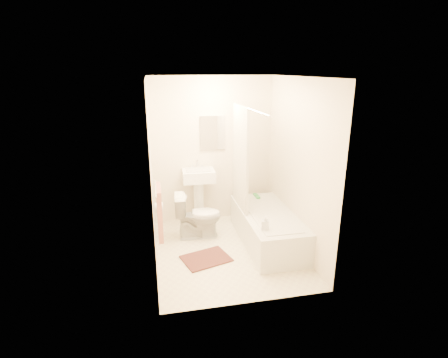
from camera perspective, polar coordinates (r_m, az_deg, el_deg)
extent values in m
plane|color=beige|center=(5.12, 0.58, -11.57)|extent=(2.40, 2.40, 0.00)
plane|color=white|center=(4.48, 0.68, 16.36)|extent=(2.40, 2.40, 0.00)
cube|color=beige|center=(5.80, -1.92, 4.66)|extent=(2.00, 0.02, 2.40)
cube|color=beige|center=(4.56, -11.75, 0.70)|extent=(0.02, 2.40, 2.40)
cube|color=beige|center=(4.96, 11.98, 2.06)|extent=(0.02, 2.40, 2.40)
cube|color=white|center=(5.72, -1.92, 7.54)|extent=(0.40, 0.03, 0.55)
cylinder|color=silver|center=(4.67, 4.06, 11.45)|extent=(0.03, 1.70, 0.03)
cube|color=silver|center=(5.19, 2.68, 3.34)|extent=(0.04, 0.80, 1.55)
cylinder|color=silver|center=(4.35, -11.11, -1.47)|extent=(0.02, 0.60, 0.02)
cube|color=#CC7266|center=(4.46, -10.48, -5.33)|extent=(0.06, 0.45, 0.66)
cylinder|color=white|center=(4.84, -10.56, -4.53)|extent=(0.11, 0.12, 0.12)
imported|color=white|center=(5.38, -4.27, -6.03)|extent=(0.73, 0.44, 0.69)
cube|color=#492420|center=(4.91, -2.94, -12.84)|extent=(0.72, 0.62, 0.02)
imported|color=silver|center=(4.63, 6.73, -7.13)|extent=(0.12, 0.12, 0.20)
cube|color=green|center=(5.77, 5.35, -2.83)|extent=(0.06, 0.21, 0.04)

